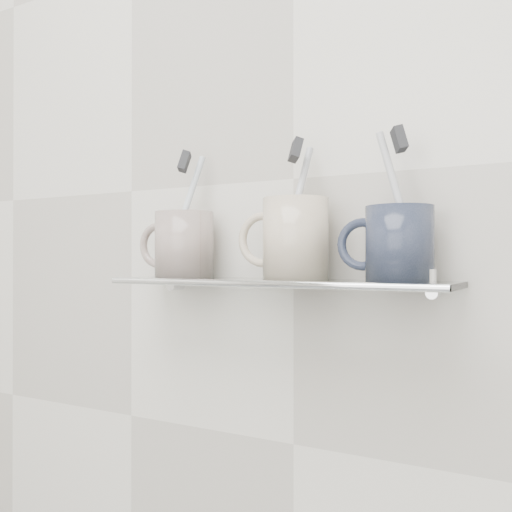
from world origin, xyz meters
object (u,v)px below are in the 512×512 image
Objects in this scene: shelf_glass at (274,282)px; mug_left at (184,245)px; mug_center at (296,239)px; mug_right at (399,244)px.

shelf_glass is 4.89× the size of mug_left.
mug_center is 0.15m from mug_right.
mug_center is at bearing 159.81° from mug_right.
mug_right is at bearing 17.85° from mug_center.
mug_center reaches higher than mug_left.
mug_left is 0.90× the size of mug_center.
mug_right reaches higher than shelf_glass.
mug_left is 0.34m from mug_right.
mug_left is at bearing 178.22° from shelf_glass.
mug_right is (0.34, 0.00, -0.00)m from mug_left.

